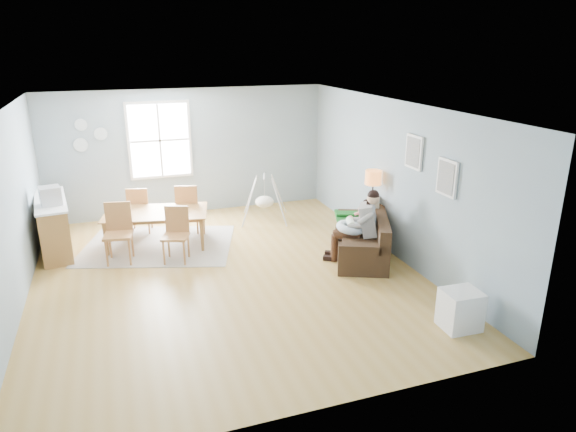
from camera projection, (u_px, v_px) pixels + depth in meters
name	position (u px, v px, depth m)	size (l,w,h in m)	color
room	(221.00, 126.00, 7.61)	(8.40, 9.40, 3.90)	#A77F3B
window	(160.00, 140.00, 10.77)	(1.32, 0.08, 1.62)	white
pictures	(430.00, 164.00, 7.78)	(0.05, 1.34, 0.74)	white
wall_plates	(87.00, 135.00, 10.28)	(0.67, 0.02, 0.66)	#A8BEC9
sofa	(365.00, 240.00, 9.10)	(1.55, 2.10, 0.78)	black
green_throw	(359.00, 216.00, 9.64)	(0.89, 0.73, 0.04)	#155D24
beige_pillow	(375.00, 209.00, 9.42)	(0.13, 0.46, 0.46)	#BDAA90
father	(359.00, 223.00, 8.72)	(0.97, 0.78, 1.29)	gray
nursing_pillow	(350.00, 227.00, 8.76)	(0.49, 0.49, 0.13)	#A2B3CA
infant	(351.00, 222.00, 8.76)	(0.22, 0.36, 0.14)	silver
toddler	(361.00, 216.00, 9.16)	(0.51, 0.35, 0.76)	white
floor_lamp	(373.00, 184.00, 9.21)	(0.29, 0.29, 1.44)	black
storage_cube	(460.00, 310.00, 6.75)	(0.50, 0.45, 0.53)	white
rug	(158.00, 245.00, 9.59)	(2.68, 2.04, 0.01)	#A09992
dining_table	(157.00, 229.00, 9.49)	(1.85, 1.03, 0.65)	olive
chair_sw	(118.00, 228.00, 8.77)	(0.54, 0.54, 1.02)	#9A6235
chair_se	(176.00, 230.00, 8.80)	(0.55, 0.55, 0.95)	#9A6235
chair_nw	(139.00, 207.00, 10.04)	(0.51, 0.51, 0.95)	#9A6235
chair_ne	(188.00, 205.00, 10.04)	(0.57, 0.57, 1.00)	#9A6235
counter	(54.00, 225.00, 9.22)	(0.69, 1.78, 0.97)	olive
monitor	(50.00, 196.00, 8.74)	(0.39, 0.37, 0.31)	#BCBCC2
baby_swing	(265.00, 201.00, 10.80)	(1.18, 1.20, 0.96)	#BCBCC2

